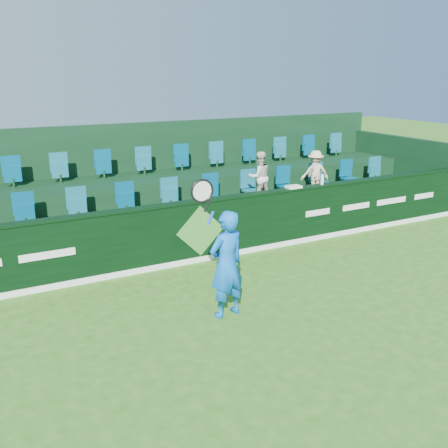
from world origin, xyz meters
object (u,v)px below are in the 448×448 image
drinks_bottle (322,179)px  towel (294,187)px  spectator_right (315,173)px  tennis_player (226,264)px  spectator_middle (315,174)px  spectator_left (259,177)px

drinks_bottle → towel: bearing=180.0°
spectator_right → drinks_bottle: spectator_right is taller
tennis_player → drinks_bottle: (3.93, 2.52, 0.55)m
spectator_middle → spectator_right: spectator_right is taller
spectator_left → drinks_bottle: (1.06, -1.12, 0.04)m
spectator_middle → tennis_player: bearing=16.7°
spectator_middle → spectator_right: 0.04m
spectator_middle → spectator_right: (-0.01, 0.00, 0.04)m
spectator_left → spectator_right: bearing=-173.6°
tennis_player → towel: tennis_player is taller
tennis_player → drinks_bottle: bearing=32.7°
spectator_left → towel: 1.15m
tennis_player → towel: 4.03m
spectator_left → spectator_right: size_ratio=1.09×
towel → spectator_middle: bearing=36.8°
tennis_player → spectator_left: tennis_player is taller
spectator_right → drinks_bottle: bearing=77.6°
spectator_right → towel: spectator_right is taller
spectator_left → spectator_right: (1.72, 0.00, -0.05)m
spectator_right → spectator_left: bearing=18.1°
tennis_player → spectator_left: 4.66m
tennis_player → spectator_right: (4.59, 3.64, 0.46)m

